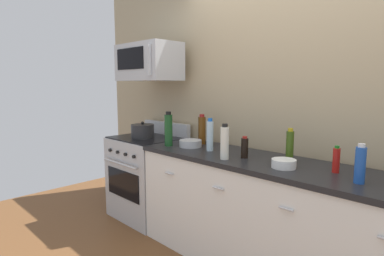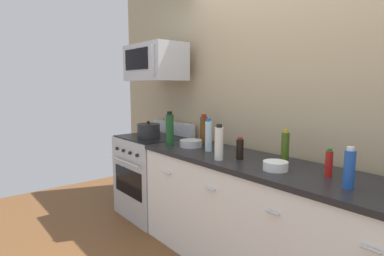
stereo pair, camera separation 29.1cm
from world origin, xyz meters
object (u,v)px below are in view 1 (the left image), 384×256
(bottle_soda_blue, at_px, (360,165))
(bottle_vinegar_white, at_px, (225,142))
(bottle_wine_amber, at_px, (202,130))
(microwave, at_px, (149,62))
(bottle_water_clear, at_px, (210,135))
(bottle_wine_green, at_px, (168,130))
(stockpot, at_px, (143,131))
(bottle_soy_sauce_dark, at_px, (245,148))
(bowl_steel_prep, at_px, (190,143))
(bowl_white_ceramic, at_px, (284,163))
(range_oven, at_px, (147,176))
(bottle_hot_sauce_red, at_px, (336,160))
(bottle_olive_oil, at_px, (290,146))

(bottle_soda_blue, bearing_deg, bottle_vinegar_white, -174.50)
(bottle_vinegar_white, distance_m, bottle_wine_amber, 0.67)
(microwave, relative_size, bottle_water_clear, 2.54)
(bottle_wine_green, height_order, stockpot, bottle_wine_green)
(bottle_soy_sauce_dark, height_order, bowl_steel_prep, bottle_soy_sauce_dark)
(bottle_soy_sauce_dark, bearing_deg, bowl_white_ceramic, -7.87)
(microwave, bearing_deg, range_oven, -90.29)
(bottle_hot_sauce_red, height_order, bowl_white_ceramic, bottle_hot_sauce_red)
(bottle_soy_sauce_dark, bearing_deg, stockpot, -179.78)
(bottle_olive_oil, bearing_deg, bottle_hot_sauce_red, -10.33)
(microwave, distance_m, stockpot, 0.76)
(bottle_olive_oil, bearing_deg, bottle_water_clear, -168.83)
(bottle_wine_green, distance_m, bottle_water_clear, 0.45)
(bottle_wine_amber, bearing_deg, bottle_water_clear, -34.46)
(bottle_wine_green, xyz_separation_m, bottle_water_clear, (0.43, 0.11, -0.02))
(bottle_vinegar_white, bearing_deg, range_oven, 171.38)
(range_oven, relative_size, bottle_wine_amber, 3.60)
(microwave, xyz_separation_m, bowl_steel_prep, (0.73, -0.08, -0.80))
(bottle_vinegar_white, distance_m, bottle_water_clear, 0.34)
(microwave, bearing_deg, bowl_steel_prep, -5.91)
(bottle_wine_amber, xyz_separation_m, bottle_soy_sauce_dark, (0.66, -0.20, -0.06))
(microwave, height_order, bottle_hot_sauce_red, microwave)
(microwave, relative_size, bottle_soy_sauce_dark, 4.20)
(microwave, bearing_deg, bottle_soda_blue, -3.73)
(bottle_wine_green, bearing_deg, bottle_vinegar_white, -3.66)
(bottle_soda_blue, height_order, bottle_hot_sauce_red, bottle_soda_blue)
(microwave, height_order, bottle_water_clear, microwave)
(bottle_vinegar_white, relative_size, bottle_wine_green, 0.85)
(bottle_vinegar_white, relative_size, bowl_white_ceramic, 1.65)
(bottle_wine_amber, bearing_deg, microwave, -171.04)
(bottle_wine_green, bearing_deg, bottle_water_clear, 14.49)
(microwave, distance_m, bottle_wine_amber, 0.99)
(bottle_hot_sauce_red, relative_size, bottle_olive_oil, 0.71)
(range_oven, bearing_deg, bottle_soy_sauce_dark, -2.01)
(bottle_olive_oil, xyz_separation_m, bottle_water_clear, (-0.70, -0.14, 0.02))
(bottle_wine_green, bearing_deg, bottle_olive_oil, 12.46)
(bottle_vinegar_white, height_order, bottle_water_clear, bottle_water_clear)
(range_oven, height_order, bowl_steel_prep, range_oven)
(bowl_steel_prep, xyz_separation_m, stockpot, (-0.73, -0.02, 0.04))
(bottle_vinegar_white, distance_m, stockpot, 1.29)
(bottle_soda_blue, xyz_separation_m, bottle_hot_sauce_red, (-0.19, 0.14, -0.03))
(bottle_hot_sauce_red, xyz_separation_m, bottle_olive_oil, (-0.37, 0.07, 0.04))
(range_oven, distance_m, bottle_soda_blue, 2.31)
(bottle_hot_sauce_red, distance_m, stockpot, 2.05)
(microwave, relative_size, bowl_steel_prep, 3.48)
(bottle_hot_sauce_red, relative_size, bottle_wine_amber, 0.62)
(bottle_wine_amber, distance_m, bottle_water_clear, 0.34)
(bottle_wine_green, height_order, bottle_olive_oil, bottle_wine_green)
(bottle_vinegar_white, relative_size, bottle_soda_blue, 1.18)
(bottle_wine_amber, bearing_deg, bottle_soy_sauce_dark, -17.09)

